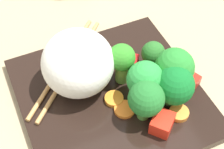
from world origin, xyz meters
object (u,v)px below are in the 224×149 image
object	(u,v)px
square_plate	(111,97)
broccoli_floret_3	(153,54)
carrot_slice_0	(125,109)
chopstick_pair	(66,66)
rice_mound	(78,63)

from	to	relation	value
square_plate	broccoli_floret_3	bearing A→B (deg)	105.74
carrot_slice_0	chopstick_pair	bearing A→B (deg)	-155.03
rice_mound	broccoli_floret_3	size ratio (longest dim) A/B	2.04
chopstick_pair	square_plate	bearing A→B (deg)	74.86
broccoli_floret_3	square_plate	bearing A→B (deg)	-74.26
square_plate	chopstick_pair	world-z (taller)	chopstick_pair
rice_mound	square_plate	bearing A→B (deg)	42.97
square_plate	carrot_slice_0	xyz separation A→B (cm)	(3.19, 0.62, 0.94)
square_plate	rice_mound	size ratio (longest dim) A/B	2.45
square_plate	rice_mound	distance (cm)	6.96
broccoli_floret_3	carrot_slice_0	bearing A→B (deg)	-52.07
broccoli_floret_3	chopstick_pair	xyz separation A→B (cm)	(-4.92, -11.50, -2.65)
rice_mound	carrot_slice_0	bearing A→B (deg)	30.08
square_plate	chopstick_pair	xyz separation A→B (cm)	(-7.00, -4.12, 0.99)
square_plate	broccoli_floret_3	distance (cm)	8.48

